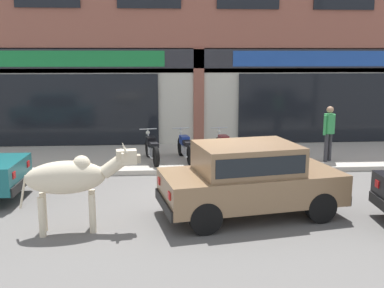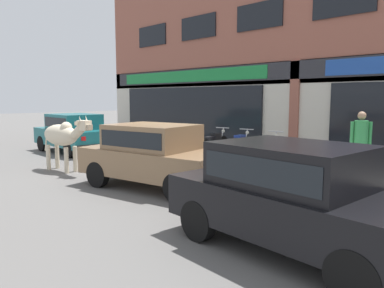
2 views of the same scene
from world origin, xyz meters
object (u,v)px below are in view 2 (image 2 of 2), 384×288
(cow, at_px, (63,136))
(car_1, at_px, (73,131))
(motorcycle_2, at_px, (267,148))
(pedestrian, at_px, (361,137))
(motorcycle_1, at_px, (238,145))
(motorcycle_0, at_px, (214,142))
(car_0, at_px, (294,192))
(car_2, at_px, (154,153))

(cow, xyz_separation_m, car_1, (-3.19, 1.94, -0.19))
(car_1, xyz_separation_m, motorcycle_2, (6.65, 2.99, -0.29))
(car_1, relative_size, pedestrian, 2.27)
(car_1, bearing_deg, motorcycle_1, 28.72)
(motorcycle_0, xyz_separation_m, motorcycle_1, (0.97, 0.10, 0.00))
(motorcycle_0, bearing_deg, motorcycle_2, 2.37)
(car_0, height_order, car_2, same)
(car_0, bearing_deg, car_2, 167.19)
(car_2, distance_m, motorcycle_1, 4.47)
(cow, xyz_separation_m, motorcycle_2, (3.46, 4.93, -0.48))
(motorcycle_1, distance_m, pedestrian, 4.17)
(car_0, height_order, pedestrian, pedestrian)
(car_1, xyz_separation_m, pedestrian, (9.60, 2.60, 0.31))
(motorcycle_2, bearing_deg, car_0, -52.79)
(motorcycle_0, bearing_deg, car_0, -40.20)
(car_1, relative_size, car_2, 0.96)
(car_1, bearing_deg, car_0, -12.06)
(car_0, bearing_deg, motorcycle_0, 139.80)
(cow, bearing_deg, motorcycle_1, 65.02)
(car_2, distance_m, motorcycle_0, 4.70)
(car_1, height_order, pedestrian, pedestrian)
(motorcycle_0, relative_size, motorcycle_2, 0.99)
(motorcycle_2, distance_m, pedestrian, 3.04)
(cow, relative_size, motorcycle_2, 1.19)
(car_2, bearing_deg, car_1, 168.41)
(car_1, bearing_deg, pedestrian, 15.18)
(car_0, height_order, motorcycle_0, car_0)
(pedestrian, bearing_deg, car_0, -77.85)
(car_0, bearing_deg, car_1, 167.94)
(car_1, height_order, car_2, same)
(car_2, xyz_separation_m, motorcycle_0, (-2.00, 4.24, -0.29))
(cow, distance_m, motorcycle_1, 5.48)
(motorcycle_0, relative_size, pedestrian, 1.12)
(car_2, bearing_deg, motorcycle_2, 88.27)
(car_2, height_order, motorcycle_1, car_2)
(motorcycle_0, distance_m, motorcycle_1, 0.98)
(cow, height_order, car_1, cow)
(car_1, relative_size, motorcycle_0, 2.02)
(cow, xyz_separation_m, pedestrian, (6.41, 4.54, 0.12))
(car_1, distance_m, motorcycle_1, 6.27)
(cow, relative_size, car_1, 0.59)
(car_2, distance_m, motorcycle_2, 4.34)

